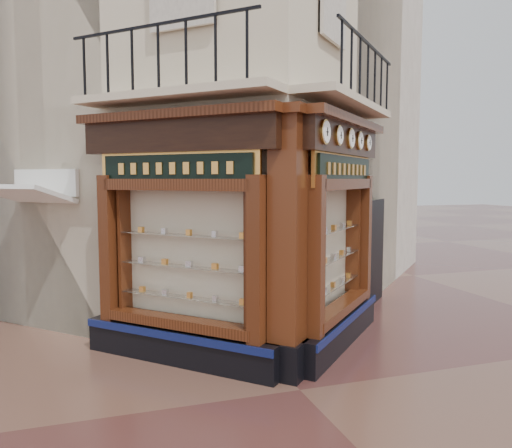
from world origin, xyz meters
name	(u,v)px	position (x,y,z in m)	size (l,w,h in m)	color
ground	(300,390)	(0.00, 0.00, 0.00)	(80.00, 80.00, 0.00)	#4A2622
main_building	(203,54)	(0.00, 6.16, 6.00)	(8.00, 8.00, 12.00)	beige
neighbour_left	(97,86)	(-2.47, 8.63, 5.50)	(8.00, 8.00, 11.00)	beige
neighbour_right	(265,96)	(2.47, 8.63, 5.50)	(8.00, 8.00, 11.00)	beige
shopfront_left	(179,240)	(-1.41, 1.57, 1.98)	(2.86, 2.86, 3.98)	black
shopfront_right	(340,234)	(1.41, 1.57, 1.98)	(2.86, 2.86, 3.98)	black
corner_pilaster	(287,247)	(0.00, 0.50, 1.95)	(0.85, 0.85, 3.98)	black
balcony	(265,99)	(0.00, 1.49, 4.22)	(5.94, 2.97, 1.03)	beige
clock_a	(325,132)	(0.56, 0.46, 3.62)	(0.29, 0.29, 0.36)	gold
clock_b	(339,135)	(1.03, 0.93, 3.62)	(0.26, 0.26, 0.32)	gold
clock_c	(351,138)	(1.49, 1.39, 3.62)	(0.28, 0.28, 0.35)	gold
clock_d	(360,141)	(1.90, 1.79, 3.62)	(0.27, 0.27, 0.33)	gold
clock_e	(368,143)	(2.32, 2.22, 3.62)	(0.25, 0.25, 0.31)	gold
awning	(31,338)	(-3.83, 3.62, 0.00)	(1.63, 0.98, 0.08)	white
signboard_left	(175,168)	(-1.46, 1.51, 3.10)	(2.12, 2.12, 0.57)	#EFA246
signboard_right	(345,169)	(1.46, 1.51, 3.10)	(2.20, 2.20, 0.59)	#EFA246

